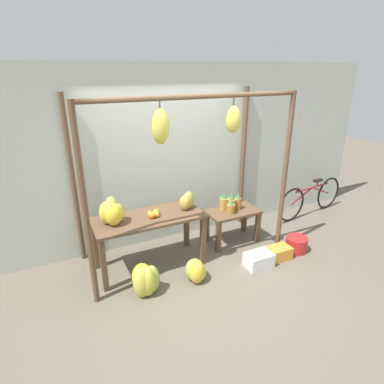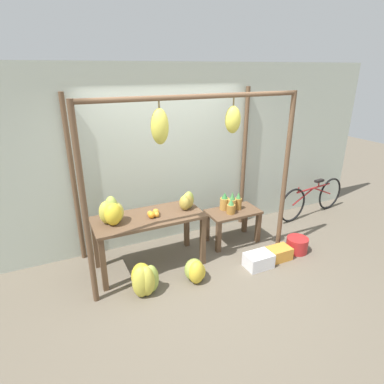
# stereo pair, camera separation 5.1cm
# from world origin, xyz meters

# --- Properties ---
(ground_plane) EXTENTS (20.00, 20.00, 0.00)m
(ground_plane) POSITION_xyz_m (0.00, 0.00, 0.00)
(ground_plane) COLOR #665B4C
(shop_wall_back) EXTENTS (8.00, 0.08, 2.80)m
(shop_wall_back) POSITION_xyz_m (0.00, 1.35, 1.40)
(shop_wall_back) COLOR #B7C1B2
(shop_wall_back) RESTS_ON ground_plane
(stall_awning) EXTENTS (2.91, 1.20, 2.44)m
(stall_awning) POSITION_xyz_m (-0.02, 0.49, 1.65)
(stall_awning) COLOR brown
(stall_awning) RESTS_ON ground_plane
(display_table_main) EXTENTS (1.52, 0.67, 0.79)m
(display_table_main) POSITION_xyz_m (-0.56, 0.62, 0.67)
(display_table_main) COLOR brown
(display_table_main) RESTS_ON ground_plane
(display_table_side) EXTENTS (0.85, 0.49, 0.56)m
(display_table_side) POSITION_xyz_m (0.89, 0.72, 0.43)
(display_table_side) COLOR brown
(display_table_side) RESTS_ON ground_plane
(banana_pile_on_table) EXTENTS (0.40, 0.38, 0.38)m
(banana_pile_on_table) POSITION_xyz_m (-1.05, 0.62, 0.95)
(banana_pile_on_table) COLOR gold
(banana_pile_on_table) RESTS_ON display_table_main
(orange_pile) EXTENTS (0.18, 0.18, 0.09)m
(orange_pile) POSITION_xyz_m (-0.48, 0.59, 0.84)
(orange_pile) COLOR orange
(orange_pile) RESTS_ON display_table_main
(pineapple_cluster) EXTENTS (0.33, 0.33, 0.33)m
(pineapple_cluster) POSITION_xyz_m (0.85, 0.75, 0.68)
(pineapple_cluster) COLOR #A3702D
(pineapple_cluster) RESTS_ON display_table_side
(banana_pile_ground_left) EXTENTS (0.40, 0.45, 0.43)m
(banana_pile_ground_left) POSITION_xyz_m (-0.83, 0.06, 0.21)
(banana_pile_ground_left) COLOR #9EB247
(banana_pile_ground_left) RESTS_ON ground_plane
(banana_pile_ground_right) EXTENTS (0.38, 0.42, 0.33)m
(banana_pile_ground_right) POSITION_xyz_m (-0.12, 0.01, 0.15)
(banana_pile_ground_right) COLOR yellow
(banana_pile_ground_right) RESTS_ON ground_plane
(fruit_crate_white) EXTENTS (0.39, 0.27, 0.21)m
(fruit_crate_white) POSITION_xyz_m (0.85, -0.09, 0.11)
(fruit_crate_white) COLOR silver
(fruit_crate_white) RESTS_ON ground_plane
(blue_bucket) EXTENTS (0.33, 0.33, 0.24)m
(blue_bucket) POSITION_xyz_m (1.64, -0.00, 0.12)
(blue_bucket) COLOR #AD2323
(blue_bucket) RESTS_ON ground_plane
(parked_bicycle) EXTENTS (1.75, 0.25, 0.70)m
(parked_bicycle) POSITION_xyz_m (2.84, 0.93, 0.35)
(parked_bicycle) COLOR black
(parked_bicycle) RESTS_ON ground_plane
(papaya_pile) EXTENTS (0.27, 0.22, 0.26)m
(papaya_pile) POSITION_xyz_m (0.03, 0.62, 0.91)
(papaya_pile) COLOR #B2993D
(papaya_pile) RESTS_ON display_table_main
(fruit_crate_purple) EXTENTS (0.35, 0.25, 0.19)m
(fruit_crate_purple) POSITION_xyz_m (1.25, -0.05, 0.10)
(fruit_crate_purple) COLOR orange
(fruit_crate_purple) RESTS_ON ground_plane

